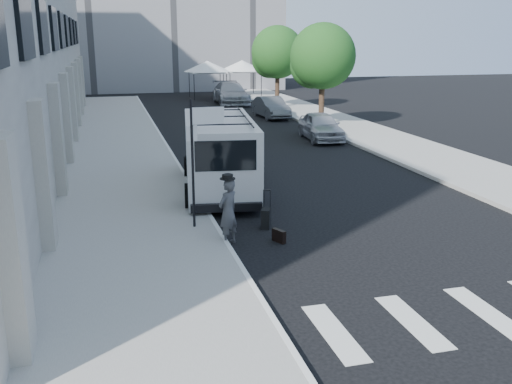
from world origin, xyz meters
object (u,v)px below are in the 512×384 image
briefcase (279,236)px  parked_car_a (321,126)px  cargo_van (219,154)px  parked_car_c (231,93)px  suitcase (266,218)px  businessman (228,212)px  parked_car_b (271,107)px

briefcase → parked_car_a: size_ratio=0.10×
cargo_van → parked_car_c: (6.07, 25.85, -0.46)m
suitcase → cargo_van: bearing=119.7°
suitcase → cargo_van: size_ratio=0.15×
briefcase → businessman: bearing=147.1°
businessman → parked_car_a: businessman is taller
suitcase → parked_car_b: bearing=96.9°
businessman → parked_car_b: businessman is taller
cargo_van → parked_car_a: cargo_van is taller
briefcase → parked_car_a: 15.63m
suitcase → parked_car_a: (6.63, 12.95, 0.43)m
cargo_van → parked_car_b: (6.93, 17.28, -0.62)m
businessman → suitcase: size_ratio=1.63×
briefcase → suitcase: 1.21m
suitcase → parked_car_c: parked_car_c is taller
suitcase → parked_car_c: bearing=103.1°
suitcase → parked_car_c: (5.60, 30.20, 0.57)m
businessman → suitcase: bearing=-179.4°
briefcase → suitcase: size_ratio=0.41×
businessman → parked_car_b: (7.76, 22.64, -0.19)m
cargo_van → parked_car_c: size_ratio=1.20×
briefcase → parked_car_c: 31.90m
businessman → briefcase: businessman is taller
cargo_van → parked_car_b: 18.63m
parked_car_a → parked_car_c: parked_car_c is taller
businessman → parked_car_c: size_ratio=0.30×
parked_car_b → parked_car_c: 8.61m
briefcase → cargo_van: 5.69m
cargo_van → parked_car_a: 11.16m
briefcase → suitcase: bearing=66.4°
cargo_van → businessman: bearing=-91.3°
parked_car_b → cargo_van: bearing=-114.3°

